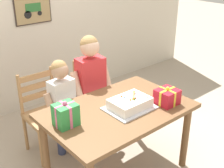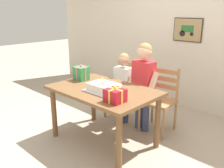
{
  "view_description": "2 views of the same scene",
  "coord_description": "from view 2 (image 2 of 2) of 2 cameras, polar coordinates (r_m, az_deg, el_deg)",
  "views": [
    {
      "loc": [
        -1.59,
        -1.79,
        2.09
      ],
      "look_at": [
        0.1,
        0.2,
        0.89
      ],
      "focal_mm": 47.56,
      "sensor_mm": 36.0,
      "label": 1
    },
    {
      "loc": [
        2.09,
        -2.05,
        1.7
      ],
      "look_at": [
        0.13,
        0.03,
        0.83
      ],
      "focal_mm": 39.09,
      "sensor_mm": 36.0,
      "label": 2
    }
  ],
  "objects": [
    {
      "name": "chair_right",
      "position": [
        3.56,
        11.12,
        -3.61
      ],
      "size": [
        0.46,
        0.46,
        0.92
      ],
      "color": "#A87A4C",
      "rests_on": "ground"
    },
    {
      "name": "gift_box_red_large",
      "position": [
        3.46,
        -7.23,
        2.49
      ],
      "size": [
        0.19,
        0.17,
        0.23
      ],
      "color": "#2D8E42",
      "rests_on": "dining_table"
    },
    {
      "name": "child_older",
      "position": [
        3.43,
        7.34,
        1.21
      ],
      "size": [
        0.48,
        0.28,
        1.27
      ],
      "color": "#38426B",
      "rests_on": "ground"
    },
    {
      "name": "dining_table",
      "position": [
        3.11,
        -2.06,
        -2.93
      ],
      "size": [
        1.35,
        0.88,
        0.74
      ],
      "color": "brown",
      "rests_on": "ground"
    },
    {
      "name": "chair_left",
      "position": [
        3.94,
        2.67,
        -1.23
      ],
      "size": [
        0.43,
        0.43,
        0.92
      ],
      "color": "#A87A4C",
      "rests_on": "ground"
    },
    {
      "name": "ground_plane",
      "position": [
        3.38,
        -1.95,
        -13.18
      ],
      "size": [
        20.0,
        20.0,
        0.0
      ],
      "primitive_type": "plane",
      "color": "tan"
    },
    {
      "name": "back_wall",
      "position": [
        4.48,
        15.77,
        11.28
      ],
      "size": [
        6.4,
        0.11,
        2.6
      ],
      "color": "beige",
      "rests_on": "ground"
    },
    {
      "name": "gift_box_beside_cake",
      "position": [
        2.62,
        0.74,
        -2.67
      ],
      "size": [
        0.2,
        0.19,
        0.18
      ],
      "color": "red",
      "rests_on": "dining_table"
    },
    {
      "name": "child_younger",
      "position": [
        3.68,
        2.57,
        0.63
      ],
      "size": [
        0.41,
        0.24,
        1.09
      ],
      "color": "#38426B",
      "rests_on": "ground"
    },
    {
      "name": "birthday_cake",
      "position": [
        2.96,
        -1.91,
        -0.88
      ],
      "size": [
        0.44,
        0.34,
        0.19
      ],
      "color": "silver",
      "rests_on": "dining_table"
    }
  ]
}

